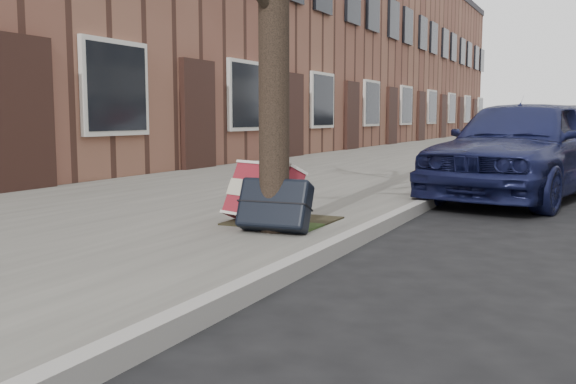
% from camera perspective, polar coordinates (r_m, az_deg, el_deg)
% --- Properties ---
extents(ground, '(120.00, 120.00, 0.00)m').
position_cam_1_polar(ground, '(4.07, 17.67, -8.65)').
color(ground, black).
rests_on(ground, ground).
extents(near_sidewalk, '(5.00, 70.00, 0.12)m').
position_cam_1_polar(near_sidewalk, '(19.39, 13.49, 3.53)').
color(near_sidewalk, slate).
rests_on(near_sidewalk, ground).
extents(house_near, '(6.80, 40.00, 7.00)m').
position_cam_1_polar(house_near, '(22.47, -0.89, 12.90)').
color(house_near, brown).
rests_on(house_near, ground).
extents(dirt_patch, '(0.85, 0.85, 0.02)m').
position_cam_1_polar(dirt_patch, '(5.77, -0.43, -2.57)').
color(dirt_patch, black).
rests_on(dirt_patch, near_sidewalk).
extents(suitcase_red, '(0.79, 0.60, 0.54)m').
position_cam_1_polar(suitcase_red, '(5.61, -2.25, -0.13)').
color(suitcase_red, maroon).
rests_on(suitcase_red, near_sidewalk).
extents(suitcase_navy, '(0.61, 0.39, 0.46)m').
position_cam_1_polar(suitcase_navy, '(5.21, -1.18, -1.10)').
color(suitcase_navy, black).
rests_on(suitcase_navy, near_sidewalk).
extents(car_near_front, '(2.32, 4.13, 1.33)m').
position_cam_1_polar(car_near_front, '(8.80, 20.17, 3.71)').
color(car_near_front, '#161A43').
rests_on(car_near_front, ground).
extents(car_near_back, '(4.13, 5.88, 1.49)m').
position_cam_1_polar(car_near_back, '(25.13, 24.13, 5.37)').
color(car_near_back, '#35363A').
rests_on(car_near_back, ground).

